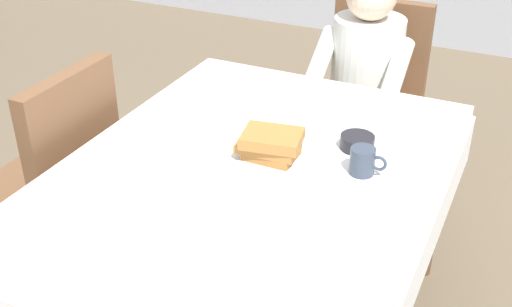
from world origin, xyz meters
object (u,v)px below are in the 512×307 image
at_px(bowl_butter, 357,142).
at_px(knife_right_of_plate, 323,177).
at_px(dining_table_main, 248,195).
at_px(plate_breakfast, 268,158).
at_px(spoon_near_edge, 237,214).
at_px(cup_coffee, 363,161).
at_px(fork_left_of_plate, 211,150).
at_px(chair_diner, 371,91).
at_px(breakfast_stack, 271,145).
at_px(syrup_pitcher, 208,122).
at_px(diner_person, 363,76).
at_px(chair_left_side, 58,172).

height_order(bowl_butter, knife_right_of_plate, bowl_butter).
relative_size(dining_table_main, plate_breakfast, 5.44).
bearing_deg(plate_breakfast, spoon_near_edge, -81.79).
relative_size(cup_coffee, fork_left_of_plate, 0.63).
bearing_deg(spoon_near_edge, chair_diner, 100.64).
bearing_deg(breakfast_stack, chair_diner, 89.17).
xyz_separation_m(bowl_butter, knife_right_of_plate, (-0.04, -0.21, -0.02)).
bearing_deg(chair_diner, syrup_pitcher, 73.98).
distance_m(breakfast_stack, knife_right_of_plate, 0.19).
height_order(diner_person, chair_left_side, diner_person).
xyz_separation_m(syrup_pitcher, spoon_near_edge, (0.31, -0.39, -0.04)).
bearing_deg(chair_diner, fork_left_of_plate, 79.02).
relative_size(plate_breakfast, bowl_butter, 2.55).
xyz_separation_m(chair_left_side, breakfast_stack, (0.81, 0.07, 0.27)).
relative_size(dining_table_main, bowl_butter, 13.85).
xyz_separation_m(syrup_pitcher, fork_left_of_plate, (0.07, -0.11, -0.04)).
relative_size(dining_table_main, fork_left_of_plate, 8.47).
bearing_deg(chair_left_side, dining_table_main, -90.00).
bearing_deg(dining_table_main, plate_breakfast, 67.51).
distance_m(plate_breakfast, syrup_pitcher, 0.28).
relative_size(fork_left_of_plate, spoon_near_edge, 1.20).
bearing_deg(bowl_butter, dining_table_main, -133.68).
bearing_deg(bowl_butter, cup_coffee, -66.51).
bearing_deg(knife_right_of_plate, chair_diner, 9.07).
xyz_separation_m(bowl_butter, syrup_pitcher, (-0.49, -0.10, 0.02)).
bearing_deg(cup_coffee, dining_table_main, -157.84).
relative_size(dining_table_main, diner_person, 1.36).
xyz_separation_m(diner_person, fork_left_of_plate, (-0.22, -0.96, 0.07)).
distance_m(syrup_pitcher, fork_left_of_plate, 0.14).
distance_m(plate_breakfast, breakfast_stack, 0.05).
height_order(cup_coffee, bowl_butter, cup_coffee).
bearing_deg(cup_coffee, bowl_butter, 113.49).
bearing_deg(plate_breakfast, breakfast_stack, -22.70).
distance_m(diner_person, breakfast_stack, 0.95).
distance_m(dining_table_main, chair_diner, 1.18).
distance_m(chair_left_side, fork_left_of_plate, 0.65).
bearing_deg(dining_table_main, chair_left_side, 180.00).
relative_size(fork_left_of_plate, knife_right_of_plate, 0.90).
bearing_deg(chair_diner, breakfast_stack, 89.17).
height_order(dining_table_main, syrup_pitcher, syrup_pitcher).
bearing_deg(spoon_near_edge, breakfast_stack, 106.33).
bearing_deg(syrup_pitcher, chair_left_side, -162.87).
relative_size(knife_right_of_plate, spoon_near_edge, 1.33).
distance_m(chair_diner, knife_right_of_plate, 1.14).
xyz_separation_m(chair_left_side, spoon_near_edge, (0.85, -0.22, 0.21)).
xyz_separation_m(diner_person, syrup_pitcher, (-0.29, -0.85, 0.11)).
bearing_deg(diner_person, chair_left_side, 50.75).
bearing_deg(diner_person, spoon_near_edge, 90.79).
xyz_separation_m(cup_coffee, fork_left_of_plate, (-0.48, -0.07, -0.04)).
height_order(dining_table_main, chair_diner, chair_diner).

